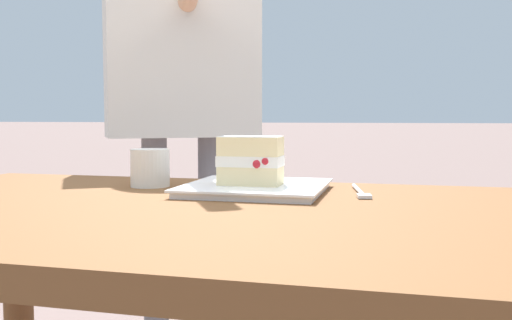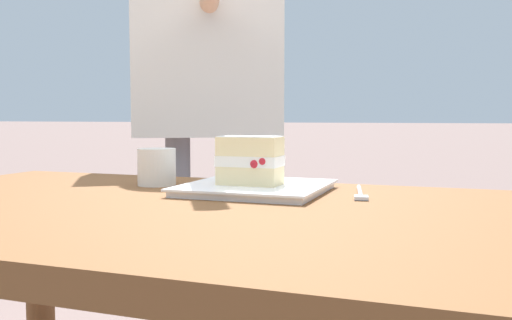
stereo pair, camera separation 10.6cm
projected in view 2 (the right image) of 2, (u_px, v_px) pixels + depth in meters
The scene contains 6 objects.
patio_table at pixel (198, 279), 0.92m from camera, with size 1.33×0.76×0.78m.
dessert_plate at pixel (256, 188), 1.07m from camera, with size 0.26×0.26×0.02m.
cake_slice at pixel (250, 160), 1.05m from camera, with size 0.12×0.07×0.09m.
dessert_fork at pixel (360, 193), 1.03m from camera, with size 0.05×0.17×0.01m.
coffee_cup at pixel (157, 166), 1.18m from camera, with size 0.08×0.08×0.08m.
diner_person at pixel (205, 49), 1.76m from camera, with size 0.54×0.64×1.70m.
Camera 2 is at (0.40, -0.81, 0.92)m, focal length 39.35 mm.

